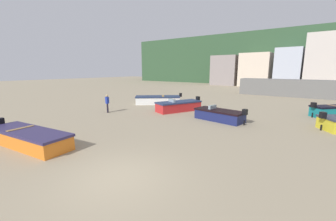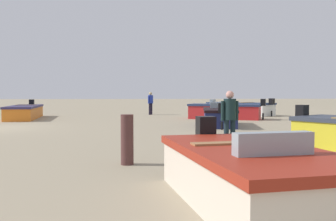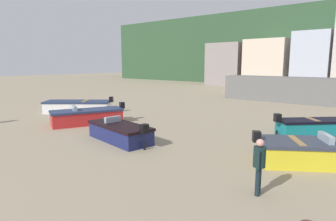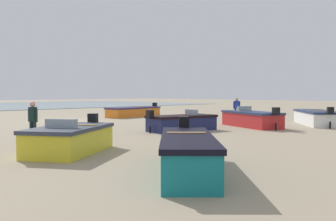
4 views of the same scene
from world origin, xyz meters
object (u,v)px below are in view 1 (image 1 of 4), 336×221
at_px(boat_navy_2, 219,115).
at_px(beach_walker_foreground, 107,102).
at_px(boat_orange_0, 28,138).
at_px(boat_white_6, 158,100).
at_px(boat_red_4, 179,106).

bearing_deg(boat_navy_2, beach_walker_foreground, 117.10).
distance_m(boat_orange_0, beach_walker_foreground, 8.54).
height_order(boat_orange_0, boat_white_6, boat_white_6).
relative_size(boat_red_4, beach_walker_foreground, 2.77).
height_order(boat_white_6, beach_walker_foreground, beach_walker_foreground).
bearing_deg(beach_walker_foreground, boat_navy_2, 59.14).
distance_m(boat_white_6, beach_walker_foreground, 6.41).
bearing_deg(boat_red_4, boat_navy_2, -172.76).
bearing_deg(boat_orange_0, boat_white_6, -175.21).
distance_m(boat_red_4, boat_white_6, 4.61).
bearing_deg(boat_orange_0, beach_walker_foreground, -162.11).
distance_m(boat_navy_2, boat_white_6, 9.26).
relative_size(boat_orange_0, boat_white_6, 1.13).
height_order(boat_orange_0, boat_navy_2, boat_navy_2).
bearing_deg(beach_walker_foreground, boat_orange_0, -23.90).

